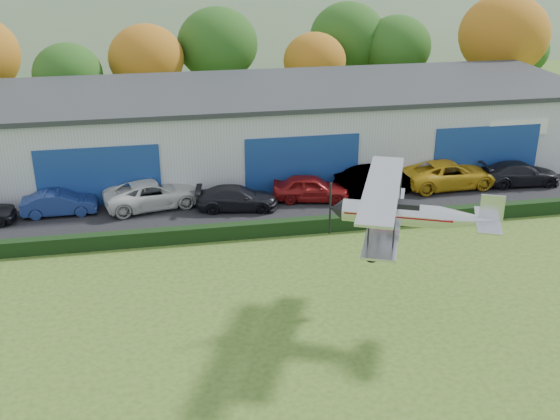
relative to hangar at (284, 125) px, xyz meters
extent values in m
cube|color=black|center=(-2.00, -6.98, -2.63)|extent=(48.00, 9.00, 0.05)
cube|color=black|center=(-2.00, -11.78, -2.26)|extent=(46.00, 0.60, 0.80)
cube|color=#B2B7BC|center=(0.00, 0.02, -0.16)|extent=(40.00, 12.00, 5.00)
cube|color=#2D3033|center=(0.00, 0.02, 2.49)|extent=(40.60, 12.60, 0.30)
cube|color=navy|center=(-12.00, -6.03, -0.86)|extent=(7.00, 0.12, 3.60)
cube|color=navy|center=(0.00, -6.03, -0.86)|extent=(7.00, 0.12, 3.60)
cube|color=navy|center=(12.00, -6.03, -0.86)|extent=(7.00, 0.12, 3.60)
cylinder|color=#3D2614|center=(-15.00, 10.02, -1.43)|extent=(0.36, 0.36, 2.45)
ellipsoid|color=#1E4C14|center=(-15.00, 10.02, 2.03)|extent=(5.32, 5.32, 4.79)
cylinder|color=#3D2614|center=(-9.00, 12.02, -1.26)|extent=(0.36, 0.36, 2.80)
ellipsoid|color=#984712|center=(-9.00, 12.02, 2.70)|extent=(6.08, 6.08, 5.47)
cylinder|color=#3D2614|center=(-3.00, 14.02, -1.08)|extent=(0.36, 0.36, 3.15)
ellipsoid|color=#1E4C14|center=(-3.00, 14.02, 3.37)|extent=(6.84, 6.84, 6.16)
cylinder|color=#3D2614|center=(5.00, 12.02, -1.43)|extent=(0.36, 0.36, 2.45)
ellipsoid|color=#984712|center=(5.00, 12.02, 2.03)|extent=(5.32, 5.32, 4.79)
cylinder|color=#3D2614|center=(13.00, 14.02, -1.26)|extent=(0.36, 0.36, 2.80)
ellipsoid|color=#1E4C14|center=(13.00, 14.02, 2.70)|extent=(6.08, 6.08, 5.47)
cylinder|color=#3D2614|center=(21.00, 10.02, -0.91)|extent=(0.36, 0.36, 3.50)
ellipsoid|color=#984712|center=(21.00, 10.02, 4.04)|extent=(7.60, 7.60, 6.84)
cylinder|color=#3D2614|center=(25.00, 14.02, -1.43)|extent=(0.36, 0.36, 2.45)
ellipsoid|color=#1E4C14|center=(25.00, 14.02, 2.03)|extent=(5.32, 5.32, 4.79)
cylinder|color=#3D2614|center=(9.00, 16.02, -1.08)|extent=(0.36, 0.36, 3.15)
ellipsoid|color=#1E4C14|center=(9.00, 16.02, 3.37)|extent=(6.84, 6.84, 6.16)
ellipsoid|color=#4C6642|center=(15.00, 112.02, -18.06)|extent=(320.00, 196.00, 56.00)
ellipsoid|color=#4C6642|center=(85.00, 112.02, -12.56)|extent=(240.00, 126.00, 36.00)
imported|color=navy|center=(-14.24, -6.93, -1.92)|extent=(4.18, 1.52, 1.37)
imported|color=silver|center=(-8.99, -6.75, -1.82)|extent=(6.07, 3.70, 1.57)
imported|color=black|center=(-4.27, -7.97, -1.93)|extent=(4.91, 2.56, 1.36)
imported|color=maroon|center=(0.22, -7.45, -1.83)|extent=(4.81, 2.72, 1.54)
imported|color=gray|center=(4.40, -7.00, -1.79)|extent=(5.07, 2.18, 1.62)
imported|color=gold|center=(9.28, -6.84, -1.77)|extent=(6.11, 3.04, 1.66)
imported|color=black|center=(13.83, -7.26, -1.88)|extent=(5.11, 2.33, 1.45)
cylinder|color=silver|center=(0.49, -20.17, 1.85)|extent=(3.89, 2.34, 0.91)
cone|color=silver|center=(3.28, -21.35, 1.85)|extent=(2.40, 1.71, 0.91)
cone|color=black|center=(-1.52, -19.32, 1.85)|extent=(0.82, 1.04, 0.91)
cube|color=maroon|center=(0.77, -20.29, 1.90)|extent=(4.27, 2.51, 0.06)
cube|color=black|center=(0.95, -20.37, 2.27)|extent=(1.35, 1.03, 0.25)
cube|color=silver|center=(0.30, -20.09, 1.54)|extent=(4.00, 7.20, 0.10)
cube|color=silver|center=(0.11, -20.01, 2.91)|extent=(4.25, 7.61, 0.10)
cylinder|color=black|center=(-1.14, -22.34, 2.23)|extent=(0.08, 0.08, 1.31)
cylinder|color=black|center=(-0.30, -22.69, 2.23)|extent=(0.08, 0.08, 1.31)
cylinder|color=black|center=(0.91, -17.49, 2.23)|extent=(0.08, 0.08, 1.31)
cylinder|color=black|center=(1.75, -17.85, 2.23)|extent=(0.08, 0.08, 1.31)
cylinder|color=black|center=(-0.02, -20.34, 2.56)|extent=(0.14, 0.22, 0.75)
cylinder|color=black|center=(0.25, -19.69, 2.56)|extent=(0.14, 0.22, 0.75)
cylinder|color=black|center=(-0.24, -20.33, 0.99)|extent=(0.34, 0.68, 1.24)
cylinder|color=black|center=(0.10, -19.54, 0.99)|extent=(0.34, 0.68, 1.24)
cylinder|color=black|center=(-0.07, -19.93, 0.38)|extent=(0.81, 1.80, 0.07)
cylinder|color=black|center=(-0.43, -20.77, 0.38)|extent=(0.65, 0.38, 0.65)
cylinder|color=black|center=(0.28, -19.10, 0.38)|extent=(0.65, 0.38, 0.65)
cylinder|color=black|center=(3.93, -21.63, 1.60)|extent=(0.37, 0.20, 0.43)
cube|color=silver|center=(3.93, -21.63, 1.90)|extent=(1.86, 2.78, 0.06)
cube|color=silver|center=(4.03, -21.67, 2.40)|extent=(0.86, 0.41, 1.11)
cube|color=black|center=(-1.77, -19.22, 1.85)|extent=(0.10, 0.14, 2.23)
camera|label=1|loc=(-8.41, -43.51, 12.38)|focal=42.86mm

